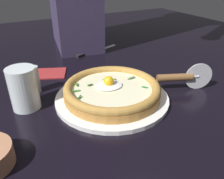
# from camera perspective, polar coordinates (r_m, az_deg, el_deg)

# --- Properties ---
(ground_plane) EXTENTS (2.40, 2.40, 0.03)m
(ground_plane) POSITION_cam_1_polar(r_m,az_deg,el_deg) (0.64, -4.03, -4.43)
(ground_plane) COLOR black
(ground_plane) RESTS_ON ground
(pizza_plate) EXTENTS (0.32, 0.32, 0.01)m
(pizza_plate) POSITION_cam_1_polar(r_m,az_deg,el_deg) (0.64, 0.00, -2.03)
(pizza_plate) COLOR white
(pizza_plate) RESTS_ON ground
(pizza) EXTENTS (0.27, 0.27, 0.05)m
(pizza) POSITION_cam_1_polar(r_m,az_deg,el_deg) (0.63, -0.02, -0.03)
(pizza) COLOR #BB803A
(pizza) RESTS_ON pizza_plate
(pizza_cutter) EXTENTS (0.16, 0.08, 0.08)m
(pizza_cutter) POSITION_cam_1_polar(r_m,az_deg,el_deg) (0.71, 17.13, 3.00)
(pizza_cutter) COLOR silver
(pizza_cutter) RESTS_ON ground
(table_knife) EXTENTS (0.23, 0.09, 0.01)m
(table_knife) POSITION_cam_1_polar(r_m,az_deg,el_deg) (1.01, -5.20, 9.36)
(table_knife) COLOR silver
(table_knife) RESTS_ON ground
(drinking_glass) EXTENTS (0.07, 0.07, 0.11)m
(drinking_glass) POSITION_cam_1_polar(r_m,az_deg,el_deg) (0.63, -21.18, -0.46)
(drinking_glass) COLOR silver
(drinking_glass) RESTS_ON ground
(folded_napkin) EXTENTS (0.16, 0.14, 0.01)m
(folded_napkin) POSITION_cam_1_polar(r_m,az_deg,el_deg) (0.83, -16.45, 3.99)
(folded_napkin) COLOR maroon
(folded_napkin) RESTS_ON ground
(pepper_shaker) EXTENTS (0.03, 0.03, 0.08)m
(pepper_shaker) POSITION_cam_1_polar(r_m,az_deg,el_deg) (0.71, -18.98, 2.38)
(pepper_shaker) COLOR silver
(pepper_shaker) RESTS_ON ground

